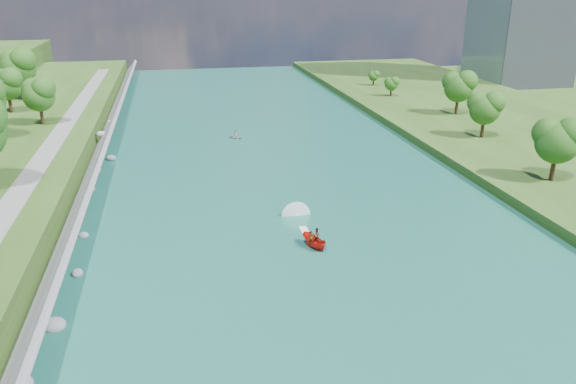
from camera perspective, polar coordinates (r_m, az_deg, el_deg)
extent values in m
plane|color=#2D5119|center=(58.82, 3.30, -6.79)|extent=(260.00, 260.00, 0.00)
cube|color=#175948|center=(76.63, -0.53, -0.03)|extent=(55.00, 240.00, 0.10)
cube|color=slate|center=(75.70, -20.10, -0.19)|extent=(3.54, 236.00, 4.05)
ellipsoid|color=gray|center=(45.12, -25.19, -17.21)|extent=(1.20, 1.33, 0.89)
ellipsoid|color=gray|center=(51.66, -22.66, -12.43)|extent=(1.89, 1.80, 1.38)
ellipsoid|color=gray|center=(59.19, -20.62, -7.73)|extent=(1.11, 1.28, 0.85)
ellipsoid|color=gray|center=(67.57, -20.07, -4.19)|extent=(1.19, 1.06, 0.84)
ellipsoid|color=gray|center=(77.96, -19.49, 0.29)|extent=(1.38, 1.36, 0.84)
ellipsoid|color=gray|center=(85.07, -18.96, 2.08)|extent=(1.57, 1.57, 0.94)
ellipsoid|color=gray|center=(95.05, -17.54, 3.31)|extent=(1.67, 1.45, 1.00)
ellipsoid|color=gray|center=(103.88, -18.45, 5.60)|extent=(1.73, 1.40, 1.10)
ellipsoid|color=gray|center=(112.36, -17.68, 6.80)|extent=(0.95, 1.20, 0.61)
cube|color=gray|center=(76.47, -25.18, 0.69)|extent=(3.00, 200.00, 0.10)
ellipsoid|color=#214713|center=(107.64, -23.98, 8.83)|extent=(5.83, 5.83, 9.72)
ellipsoid|color=#214713|center=(120.58, -26.63, 9.59)|extent=(5.99, 5.99, 9.98)
ellipsoid|color=#214713|center=(132.78, -25.72, 11.16)|extent=(7.64, 7.64, 12.73)
ellipsoid|color=#214713|center=(83.65, 25.67, 4.43)|extent=(6.18, 6.18, 10.30)
ellipsoid|color=#214713|center=(103.48, 19.35, 7.82)|extent=(5.67, 5.67, 9.45)
ellipsoid|color=#214713|center=(120.71, 16.93, 10.00)|extent=(6.25, 6.25, 10.42)
ellipsoid|color=#214713|center=(137.32, 10.45, 10.67)|extent=(3.27, 3.27, 5.45)
ellipsoid|color=#214713|center=(151.70, 8.69, 11.50)|extent=(2.71, 2.71, 4.51)
imported|color=red|center=(60.76, 2.65, -4.99)|extent=(2.65, 3.92, 1.42)
imported|color=#66605B|center=(60.10, 2.38, -4.76)|extent=(0.70, 0.55, 1.71)
imported|color=#66605B|center=(61.12, 2.99, -4.38)|extent=(0.91, 0.80, 1.60)
cube|color=white|center=(63.68, 1.97, -4.41)|extent=(0.90, 5.00, 0.06)
imported|color=#9C9EA4|center=(103.83, -5.33, 5.60)|extent=(3.11, 3.04, 0.53)
imported|color=#66605B|center=(103.67, -5.34, 5.94)|extent=(0.76, 0.63, 1.32)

